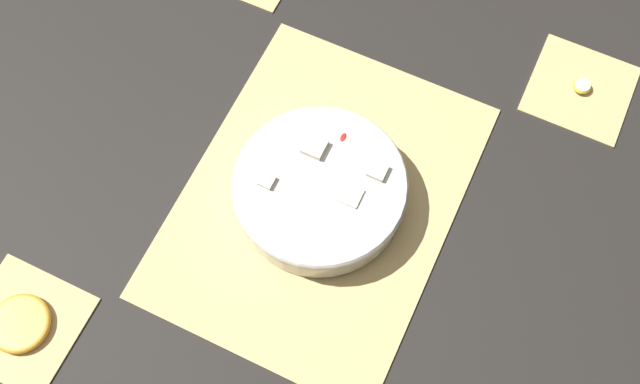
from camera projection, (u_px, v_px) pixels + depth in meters
name	position (u px, v px, depth m)	size (l,w,h in m)	color
ground_plane	(320.00, 200.00, 1.08)	(6.00, 6.00, 0.00)	black
bamboo_mat_center	(320.00, 199.00, 1.08)	(0.50, 0.37, 0.01)	#D6B775
coaster_mat_near_right	(22.00, 325.00, 1.00)	(0.15, 0.15, 0.01)	#D6B775
coaster_mat_far_left	(580.00, 88.00, 1.15)	(0.15, 0.15, 0.01)	#D6B775
fruit_salad_bowl	(320.00, 189.00, 1.04)	(0.25, 0.25, 0.06)	silver
orange_slice_whole	(20.00, 323.00, 1.00)	(0.08, 0.08, 0.01)	#F9A338
banana_coin_single	(582.00, 86.00, 1.14)	(0.03, 0.03, 0.01)	#F4EABC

